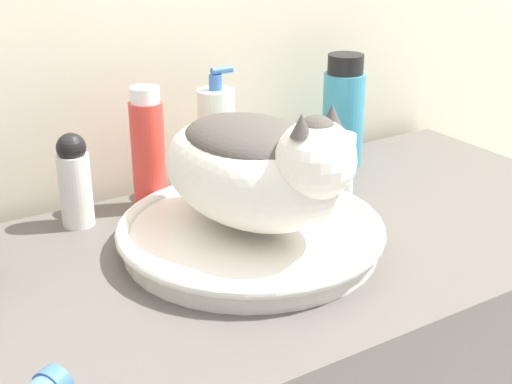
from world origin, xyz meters
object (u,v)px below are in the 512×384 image
Objects in this scene: faucet at (337,162)px; soap_pump_bottle at (217,141)px; cat at (257,165)px; mouthwash_bottle at (343,112)px; shampoo_bottle_tall at (148,151)px; deodorant_stick at (75,180)px.

soap_pump_bottle is (-0.15, 0.13, 0.03)m from faucet.
cat is 0.39m from mouthwash_bottle.
faucet is 0.66× the size of mouthwash_bottle.
shampoo_bottle_tall is at bearing 180.00° from soap_pump_bottle.
faucet is 0.31m from shampoo_bottle_tall.
shampoo_bottle_tall is at bearing 180.00° from mouthwash_bottle.
faucet is at bearing -26.16° from shampoo_bottle_tall.
shampoo_bottle_tall is at bearing -176.04° from cat.
cat reaches higher than mouthwash_bottle.
faucet is 0.68× the size of shampoo_bottle_tall.
cat is 1.60× the size of mouthwash_bottle.
soap_pump_bottle reaches higher than faucet.
deodorant_stick is at bearing 180.00° from mouthwash_bottle.
deodorant_stick is 0.71× the size of mouthwash_bottle.
soap_pump_bottle is 0.27m from mouthwash_bottle.
soap_pump_bottle is at bearing -60.84° from faucet.
deodorant_stick is at bearing 180.00° from soap_pump_bottle.
deodorant_stick reaches higher than faucet.
mouthwash_bottle is (0.12, 0.13, 0.03)m from faucet.
mouthwash_bottle is (0.39, -0.00, 0.00)m from shampoo_bottle_tall.
soap_pump_bottle is 1.04× the size of mouthwash_bottle.
soap_pump_bottle is at bearing -0.00° from deodorant_stick.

